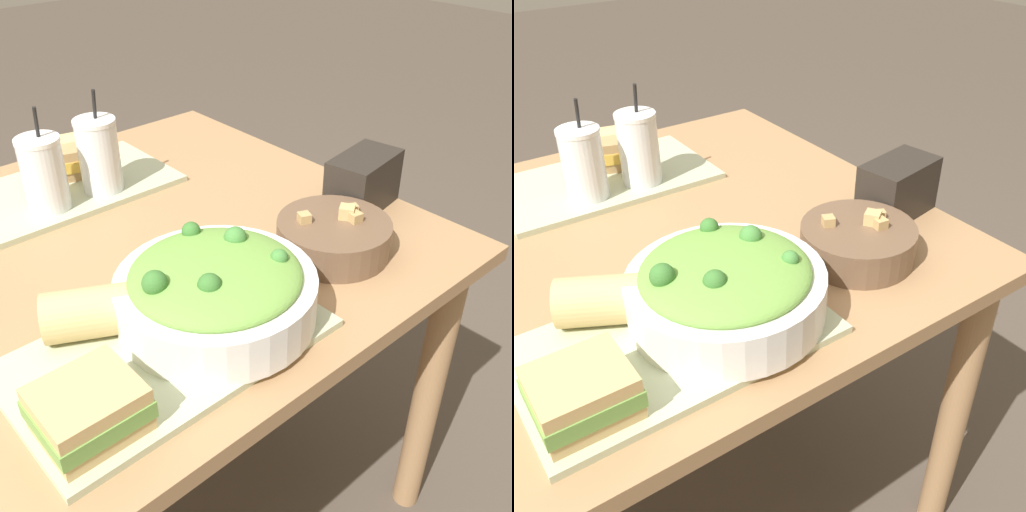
% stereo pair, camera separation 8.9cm
% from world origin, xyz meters
% --- Properties ---
extents(dining_table, '(1.29, 0.94, 0.74)m').
position_xyz_m(dining_table, '(0.00, 0.00, 0.64)').
color(dining_table, '#A37A51').
rests_on(dining_table, ground_plane).
extents(tray_near, '(0.44, 0.26, 0.01)m').
position_xyz_m(tray_near, '(0.04, -0.28, 0.74)').
color(tray_near, '#B2BC99').
rests_on(tray_near, dining_table).
extents(tray_far, '(0.44, 0.26, 0.01)m').
position_xyz_m(tray_far, '(0.15, 0.26, 0.74)').
color(tray_far, '#B2BC99').
rests_on(tray_far, dining_table).
extents(salad_bowl, '(0.29, 0.29, 0.11)m').
position_xyz_m(salad_bowl, '(0.13, -0.28, 0.80)').
color(salad_bowl, white).
rests_on(salad_bowl, tray_near).
extents(soup_bowl, '(0.20, 0.20, 0.08)m').
position_xyz_m(soup_bowl, '(0.40, -0.27, 0.77)').
color(soup_bowl, brown).
rests_on(soup_bowl, dining_table).
extents(sandwich_near, '(0.12, 0.11, 0.06)m').
position_xyz_m(sandwich_near, '(-0.12, -0.35, 0.78)').
color(sandwich_near, tan).
rests_on(sandwich_near, tray_near).
extents(baguette_near, '(0.15, 0.13, 0.07)m').
position_xyz_m(baguette_near, '(-0.03, -0.20, 0.79)').
color(baguette_near, tan).
rests_on(baguette_near, tray_near).
extents(sandwich_far, '(0.14, 0.13, 0.06)m').
position_xyz_m(sandwich_far, '(0.17, 0.31, 0.78)').
color(sandwich_far, tan).
rests_on(sandwich_far, tray_far).
extents(baguette_far, '(0.14, 0.10, 0.07)m').
position_xyz_m(baguette_far, '(0.19, 0.35, 0.79)').
color(baguette_far, tan).
rests_on(baguette_far, tray_far).
extents(drink_cup_dark, '(0.08, 0.08, 0.20)m').
position_xyz_m(drink_cup_dark, '(0.09, 0.19, 0.82)').
color(drink_cup_dark, silver).
rests_on(drink_cup_dark, tray_far).
extents(drink_cup_red, '(0.08, 0.08, 0.21)m').
position_xyz_m(drink_cup_red, '(0.21, 0.19, 0.82)').
color(drink_cup_red, silver).
rests_on(drink_cup_red, tray_far).
extents(chip_bag, '(0.16, 0.11, 0.11)m').
position_xyz_m(chip_bag, '(0.56, -0.19, 0.79)').
color(chip_bag, '#28231E').
rests_on(chip_bag, dining_table).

